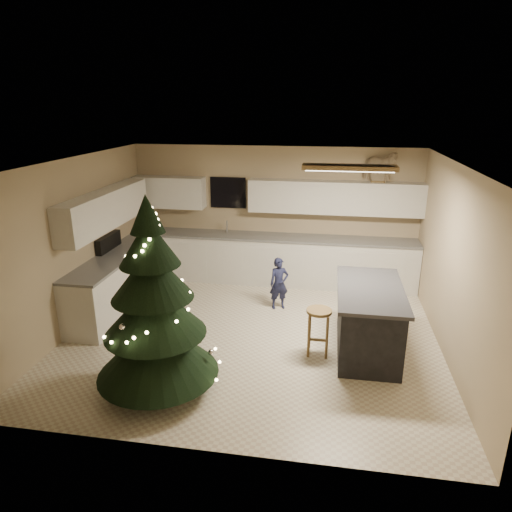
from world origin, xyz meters
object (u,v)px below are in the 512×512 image
object	(u,v)px
island	(368,319)
rocking_horse	(379,166)
bar_stool	(319,321)
toddler	(279,283)
christmas_tree	(154,315)

from	to	relation	value
island	rocking_horse	bearing A→B (deg)	85.02
bar_stool	toddler	world-z (taller)	toddler
christmas_tree	toddler	bearing A→B (deg)	65.08
island	toddler	xyz separation A→B (m)	(-1.40, 1.19, -0.03)
bar_stool	toddler	size ratio (longest dim) A/B	0.75
rocking_horse	christmas_tree	bearing A→B (deg)	161.00
island	bar_stool	xyz separation A→B (m)	(-0.68, -0.22, 0.03)
island	bar_stool	world-z (taller)	island
island	toddler	world-z (taller)	island
christmas_tree	rocking_horse	distance (m)	4.94
bar_stool	toddler	xyz separation A→B (m)	(-0.71, 1.40, -0.06)
toddler	island	bearing A→B (deg)	-62.10
island	bar_stool	distance (m)	0.72
island	rocking_horse	world-z (taller)	rocking_horse
toddler	christmas_tree	bearing A→B (deg)	-136.65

